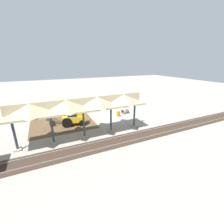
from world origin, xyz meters
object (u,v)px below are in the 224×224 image
object	(u,v)px
backhoe	(73,117)
concrete_pipe	(125,111)
stop_sign	(126,105)
traffic_barrel	(118,114)

from	to	relation	value
backhoe	concrete_pipe	bearing A→B (deg)	-171.35
stop_sign	concrete_pipe	xyz separation A→B (m)	(-0.33, -0.87, -1.32)
stop_sign	concrete_pipe	distance (m)	1.62
backhoe	traffic_barrel	size ratio (longest dim) A/B	5.98
concrete_pipe	traffic_barrel	world-z (taller)	traffic_barrel
traffic_barrel	backhoe	bearing A→B (deg)	3.68
backhoe	traffic_barrel	world-z (taller)	backhoe
backhoe	traffic_barrel	distance (m)	7.63
stop_sign	concrete_pipe	size ratio (longest dim) A/B	1.60
backhoe	stop_sign	bearing A→B (deg)	-176.46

